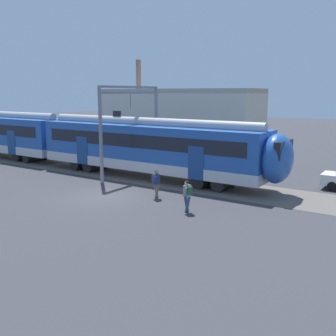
# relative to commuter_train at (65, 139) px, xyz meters

# --- Properties ---
(ground_plane) EXTENTS (160.00, 160.00, 0.00)m
(ground_plane) POSITION_rel_commuter_train_xyz_m (9.53, -5.70, -2.25)
(ground_plane) COLOR #38383D
(track_bed) EXTENTS (80.00, 4.40, 0.01)m
(track_bed) POSITION_rel_commuter_train_xyz_m (-2.48, 0.00, -2.25)
(track_bed) COLOR #605951
(track_bed) RESTS_ON ground
(commuter_train) EXTENTS (38.05, 3.07, 4.73)m
(commuter_train) POSITION_rel_commuter_train_xyz_m (0.00, 0.00, 0.00)
(commuter_train) COLOR silver
(commuter_train) RESTS_ON ground
(pedestrian_navy) EXTENTS (0.61, 0.60, 1.67)m
(pedestrian_navy) POSITION_rel_commuter_train_xyz_m (12.42, -4.31, -1.26)
(pedestrian_navy) COLOR #6B6051
(pedestrian_navy) RESTS_ON ground
(pedestrian_grey) EXTENTS (0.61, 0.61, 1.67)m
(pedestrian_grey) POSITION_rel_commuter_train_xyz_m (15.34, -5.67, -1.26)
(pedestrian_grey) COLOR navy
(pedestrian_grey) RESTS_ON ground
(catenary_gantry) EXTENTS (0.24, 6.64, 6.53)m
(catenary_gantry) POSITION_rel_commuter_train_xyz_m (7.13, 0.00, 2.06)
(catenary_gantry) COLOR gray
(catenary_gantry) RESTS_ON ground
(background_building) EXTENTS (15.33, 5.00, 9.20)m
(background_building) POSITION_rel_commuter_train_xyz_m (5.70, 8.77, 0.95)
(background_building) COLOR beige
(background_building) RESTS_ON ground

